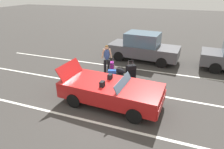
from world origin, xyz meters
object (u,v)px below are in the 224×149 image
(suitcase_large_black, at_px, (131,72))
(parked_sedan_near, at_px, (143,47))
(suitcase_small_carryon, at_px, (112,66))
(traveler_person, at_px, (107,58))
(convertible_car, at_px, (115,92))
(duffel_bag, at_px, (120,71))
(suitcase_medium_bright, at_px, (112,76))

(suitcase_large_black, relative_size, parked_sedan_near, 0.21)
(suitcase_small_carryon, relative_size, traveler_person, 0.48)
(convertible_car, distance_m, suitcase_large_black, 2.70)
(convertible_car, xyz_separation_m, duffel_bag, (-0.79, 3.09, -0.43))
(suitcase_large_black, xyz_separation_m, suitcase_small_carryon, (-1.33, 0.69, -0.12))
(convertible_car, bearing_deg, suitcase_large_black, 94.65)
(suitcase_medium_bright, bearing_deg, convertible_car, -172.42)
(convertible_car, distance_m, parked_sedan_near, 5.75)
(suitcase_medium_bright, xyz_separation_m, suitcase_small_carryon, (-0.50, 1.36, -0.06))
(traveler_person, relative_size, parked_sedan_near, 0.36)
(convertible_car, height_order, traveler_person, traveler_person)
(suitcase_large_black, bearing_deg, suitcase_small_carryon, -157.41)
(duffel_bag, relative_size, traveler_person, 0.43)
(suitcase_medium_bright, xyz_separation_m, parked_sedan_near, (0.81, 3.72, 0.58))
(convertible_car, distance_m, suitcase_small_carryon, 3.67)
(suitcase_large_black, xyz_separation_m, suitcase_medium_bright, (-0.82, -0.67, -0.06))
(convertible_car, bearing_deg, parked_sedan_near, 94.06)
(convertible_car, distance_m, traveler_person, 3.21)
(suitcase_small_carryon, bearing_deg, convertible_car, 89.72)
(duffel_bag, bearing_deg, traveler_person, -159.33)
(parked_sedan_near, bearing_deg, suitcase_large_black, -85.15)
(duffel_bag, bearing_deg, suitcase_small_carryon, 153.66)
(convertible_car, bearing_deg, duffel_bag, 107.76)
(suitcase_small_carryon, xyz_separation_m, traveler_person, (-0.10, -0.56, 0.68))
(parked_sedan_near, bearing_deg, suitcase_medium_bright, -97.65)
(suitcase_large_black, relative_size, duffel_bag, 1.42)
(suitcase_small_carryon, bearing_deg, traveler_person, 57.49)
(convertible_car, height_order, duffel_bag, convertible_car)
(suitcase_medium_bright, bearing_deg, traveler_person, 20.61)
(suitcase_medium_bright, height_order, parked_sedan_near, parked_sedan_near)
(suitcase_medium_bright, distance_m, parked_sedan_near, 3.85)
(suitcase_medium_bright, bearing_deg, suitcase_large_black, -66.77)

